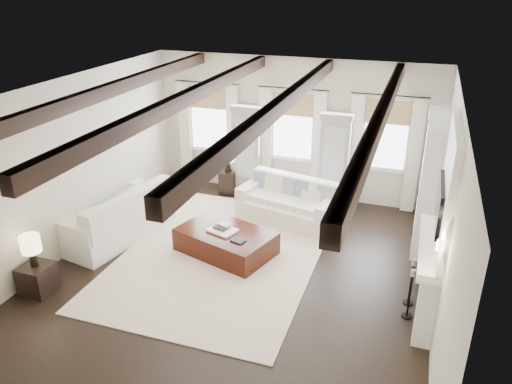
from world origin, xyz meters
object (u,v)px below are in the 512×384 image
(sofa_back, at_px, (290,204))
(side_table_front, at_px, (37,278))
(ottoman, at_px, (226,242))
(side_table_back, at_px, (228,182))
(sofa_left, at_px, (119,218))

(sofa_back, bearing_deg, side_table_front, -129.81)
(ottoman, bearing_deg, side_table_back, 128.09)
(sofa_left, distance_m, side_table_front, 2.08)
(side_table_front, bearing_deg, side_table_back, 72.93)
(sofa_left, bearing_deg, side_table_back, 65.83)
(ottoman, xyz_separation_m, side_table_front, (-2.47, -2.16, 0.02))
(sofa_back, distance_m, side_table_front, 5.06)
(sofa_left, bearing_deg, side_table_front, -96.79)
(sofa_back, distance_m, side_table_back, 1.99)
(sofa_back, relative_size, side_table_back, 4.23)
(ottoman, height_order, side_table_back, side_table_back)
(sofa_back, xyz_separation_m, ottoman, (-0.77, -1.72, -0.14))
(sofa_left, height_order, ottoman, sofa_left)
(ottoman, relative_size, side_table_front, 3.55)
(sofa_left, relative_size, side_table_front, 5.13)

